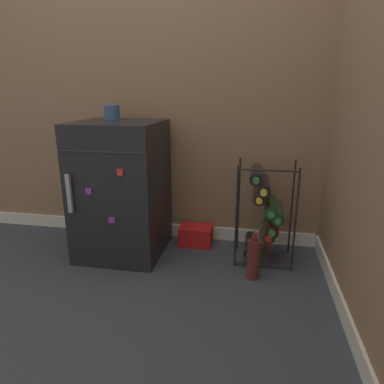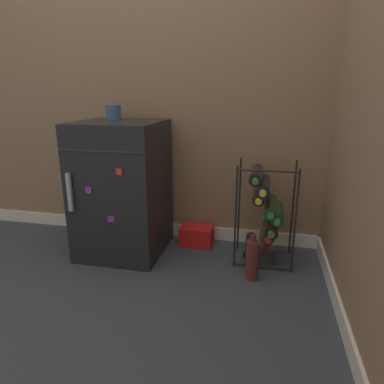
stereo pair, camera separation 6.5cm
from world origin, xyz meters
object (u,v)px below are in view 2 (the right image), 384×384
at_px(wine_rack, 265,212).
at_px(soda_box, 197,235).
at_px(loose_bottle_floor, 252,260).
at_px(mini_fridge, 123,189).
at_px(fridge_top_cup, 114,112).

xyz_separation_m(wine_rack, soda_box, (-0.45, 0.14, -0.25)).
bearing_deg(soda_box, loose_bottle_floor, -44.11).
height_order(mini_fridge, wine_rack, mini_fridge).
relative_size(mini_fridge, fridge_top_cup, 9.12).
distance_m(wine_rack, loose_bottle_floor, 0.32).
xyz_separation_m(mini_fridge, loose_bottle_floor, (0.83, -0.19, -0.30)).
xyz_separation_m(soda_box, loose_bottle_floor, (0.39, -0.38, 0.05)).
bearing_deg(fridge_top_cup, loose_bottle_floor, -17.26).
relative_size(wine_rack, soda_box, 2.83).
bearing_deg(loose_bottle_floor, wine_rack, 77.02).
height_order(wine_rack, loose_bottle_floor, wine_rack).
relative_size(mini_fridge, wine_rack, 1.36).
distance_m(wine_rack, soda_box, 0.53).
height_order(soda_box, fridge_top_cup, fridge_top_cup).
relative_size(soda_box, loose_bottle_floor, 0.82).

